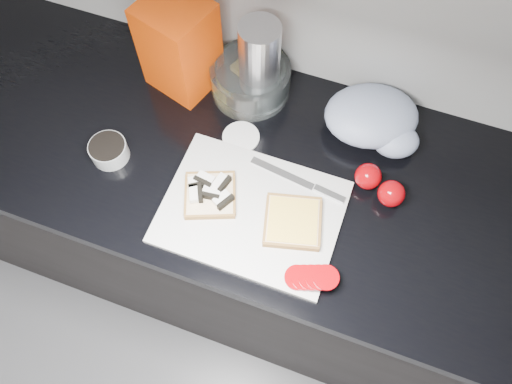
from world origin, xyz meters
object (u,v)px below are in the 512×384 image
glass_bowl (251,80)px  cutting_board (251,212)px  steel_canister (259,64)px  bread_bag (180,46)px

glass_bowl → cutting_board: bearing=-69.4°
cutting_board → steel_canister: bearing=106.8°
glass_bowl → bread_bag: bread_bag is taller
cutting_board → glass_bowl: size_ratio=1.98×
cutting_board → glass_bowl: glass_bowl is taller
steel_canister → glass_bowl: bearing=162.9°
cutting_board → bread_bag: 0.44m
bread_bag → steel_canister: bearing=21.5°
cutting_board → bread_bag: (-0.30, 0.30, 0.11)m
bread_bag → glass_bowl: bearing=24.9°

